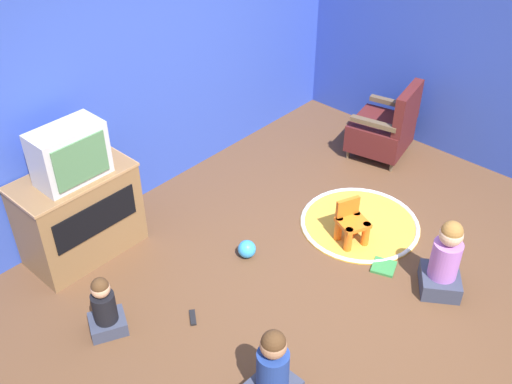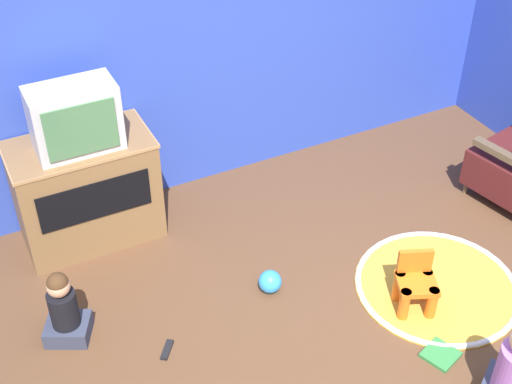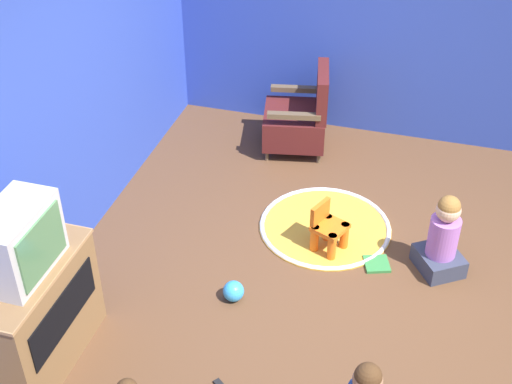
{
  "view_description": "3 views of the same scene",
  "coord_description": "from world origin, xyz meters",
  "px_view_note": "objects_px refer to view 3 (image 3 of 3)",
  "views": [
    {
      "loc": [
        -3.05,
        -1.93,
        3.51
      ],
      "look_at": [
        -0.26,
        0.6,
        0.75
      ],
      "focal_mm": 42.0,
      "sensor_mm": 36.0,
      "label": 1
    },
    {
      "loc": [
        -1.85,
        -2.26,
        3.42
      ],
      "look_at": [
        -0.31,
        0.81,
        0.79
      ],
      "focal_mm": 50.0,
      "sensor_mm": 36.0,
      "label": 2
    },
    {
      "loc": [
        -3.85,
        -0.49,
        3.72
      ],
      "look_at": [
        -0.03,
        0.61,
        0.85
      ],
      "focal_mm": 50.0,
      "sensor_mm": 36.0,
      "label": 3
    }
  ],
  "objects_px": {
    "yellow_kid_chair": "(328,231)",
    "toy_ball": "(233,291)",
    "television": "(19,242)",
    "black_armchair": "(299,118)",
    "child_watching_center": "(443,239)",
    "book": "(377,264)",
    "tv_cabinet": "(29,313)"
  },
  "relations": [
    {
      "from": "tv_cabinet",
      "to": "book",
      "type": "xyz_separation_m",
      "value": [
        1.55,
        -2.05,
        -0.4
      ]
    },
    {
      "from": "television",
      "to": "black_armchair",
      "type": "distance_m",
      "value": 3.3
    },
    {
      "from": "yellow_kid_chair",
      "to": "television",
      "type": "bearing_deg",
      "value": 159.11
    },
    {
      "from": "yellow_kid_chair",
      "to": "toy_ball",
      "type": "bearing_deg",
      "value": 167.26
    },
    {
      "from": "yellow_kid_chair",
      "to": "book",
      "type": "height_order",
      "value": "yellow_kid_chair"
    },
    {
      "from": "tv_cabinet",
      "to": "yellow_kid_chair",
      "type": "height_order",
      "value": "tv_cabinet"
    },
    {
      "from": "book",
      "to": "tv_cabinet",
      "type": "bearing_deg",
      "value": 17.65
    },
    {
      "from": "toy_ball",
      "to": "black_armchair",
      "type": "bearing_deg",
      "value": 0.76
    },
    {
      "from": "black_armchair",
      "to": "book",
      "type": "xyz_separation_m",
      "value": [
        -1.51,
        -0.99,
        -0.31
      ]
    },
    {
      "from": "black_armchair",
      "to": "book",
      "type": "distance_m",
      "value": 1.83
    },
    {
      "from": "child_watching_center",
      "to": "toy_ball",
      "type": "xyz_separation_m",
      "value": [
        -0.76,
        1.42,
        -0.22
      ]
    },
    {
      "from": "yellow_kid_chair",
      "to": "toy_ball",
      "type": "height_order",
      "value": "yellow_kid_chair"
    },
    {
      "from": "black_armchair",
      "to": "book",
      "type": "height_order",
      "value": "black_armchair"
    },
    {
      "from": "television",
      "to": "yellow_kid_chair",
      "type": "height_order",
      "value": "television"
    },
    {
      "from": "television",
      "to": "yellow_kid_chair",
      "type": "xyz_separation_m",
      "value": [
        1.65,
        -1.58,
        -0.84
      ]
    },
    {
      "from": "television",
      "to": "black_armchair",
      "type": "xyz_separation_m",
      "value": [
        3.06,
        -1.0,
        -0.7
      ]
    },
    {
      "from": "tv_cabinet",
      "to": "black_armchair",
      "type": "relative_size",
      "value": 1.17
    },
    {
      "from": "tv_cabinet",
      "to": "toy_ball",
      "type": "relative_size",
      "value": 6.2
    },
    {
      "from": "television",
      "to": "black_armchair",
      "type": "bearing_deg",
      "value": -18.12
    },
    {
      "from": "toy_ball",
      "to": "book",
      "type": "height_order",
      "value": "toy_ball"
    },
    {
      "from": "black_armchair",
      "to": "child_watching_center",
      "type": "distance_m",
      "value": 2.02
    },
    {
      "from": "television",
      "to": "black_armchair",
      "type": "relative_size",
      "value": 0.67
    },
    {
      "from": "child_watching_center",
      "to": "tv_cabinet",
      "type": "bearing_deg",
      "value": 89.44
    },
    {
      "from": "black_armchair",
      "to": "child_watching_center",
      "type": "relative_size",
      "value": 1.22
    },
    {
      "from": "tv_cabinet",
      "to": "television",
      "type": "height_order",
      "value": "television"
    },
    {
      "from": "tv_cabinet",
      "to": "television",
      "type": "distance_m",
      "value": 0.61
    },
    {
      "from": "tv_cabinet",
      "to": "toy_ball",
      "type": "xyz_separation_m",
      "value": [
        0.89,
        -1.09,
        -0.33
      ]
    },
    {
      "from": "television",
      "to": "toy_ball",
      "type": "distance_m",
      "value": 1.65
    },
    {
      "from": "black_armchair",
      "to": "yellow_kid_chair",
      "type": "relative_size",
      "value": 2.04
    },
    {
      "from": "tv_cabinet",
      "to": "television",
      "type": "relative_size",
      "value": 1.74
    },
    {
      "from": "television",
      "to": "toy_ball",
      "type": "relative_size",
      "value": 3.57
    },
    {
      "from": "toy_ball",
      "to": "yellow_kid_chair",
      "type": "bearing_deg",
      "value": -35.55
    }
  ]
}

